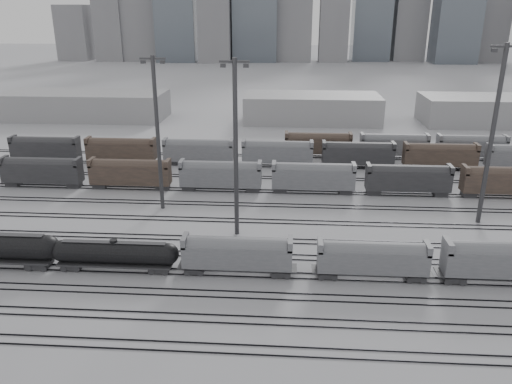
# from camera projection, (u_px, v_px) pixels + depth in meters

# --- Properties ---
(ground) EXTENTS (900.00, 900.00, 0.00)m
(ground) POSITION_uv_depth(u_px,v_px,m) (258.00, 279.00, 62.35)
(ground) COLOR silver
(ground) RESTS_ON ground
(tracks) EXTENTS (220.00, 71.50, 0.16)m
(tracks) POSITION_uv_depth(u_px,v_px,m) (265.00, 222.00, 78.73)
(tracks) COLOR black
(tracks) RESTS_ON ground
(tank_car_b) EXTENTS (16.61, 2.77, 4.11)m
(tank_car_b) POSITION_uv_depth(u_px,v_px,m) (115.00, 253.00, 63.67)
(tank_car_b) COLOR #27272A
(tank_car_b) RESTS_ON ground
(hopper_car_a) EXTENTS (13.83, 2.75, 4.94)m
(hopper_car_a) POSITION_uv_depth(u_px,v_px,m) (237.00, 252.00, 62.42)
(hopper_car_a) COLOR #27272A
(hopper_car_a) RESTS_ON ground
(hopper_car_b) EXTENTS (13.61, 2.70, 4.87)m
(hopper_car_b) POSITION_uv_depth(u_px,v_px,m) (373.00, 257.00, 61.35)
(hopper_car_b) COLOR #27272A
(hopper_car_b) RESTS_ON ground
(hopper_car_c) EXTENTS (15.02, 2.98, 5.37)m
(hopper_car_c) POSITION_uv_depth(u_px,v_px,m) (507.00, 259.00, 60.22)
(hopper_car_c) COLOR #27272A
(hopper_car_c) RESTS_ON ground
(light_mast_b) EXTENTS (4.02, 0.64, 25.15)m
(light_mast_b) POSITION_uv_depth(u_px,v_px,m) (158.00, 131.00, 80.06)
(light_mast_b) COLOR #39393C
(light_mast_b) RESTS_ON ground
(light_mast_c) EXTENTS (4.11, 0.66, 25.68)m
(light_mast_c) POSITION_uv_depth(u_px,v_px,m) (236.00, 146.00, 70.29)
(light_mast_c) COLOR #39393C
(light_mast_c) RESTS_ON ground
(light_mast_d) EXTENTS (4.38, 0.70, 27.39)m
(light_mast_d) POSITION_uv_depth(u_px,v_px,m) (493.00, 132.00, 74.04)
(light_mast_d) COLOR #39393C
(light_mast_d) RESTS_ON ground
(bg_string_near) EXTENTS (151.00, 3.00, 5.60)m
(bg_string_near) POSITION_uv_depth(u_px,v_px,m) (313.00, 178.00, 90.87)
(bg_string_near) COLOR slate
(bg_string_near) RESTS_ON ground
(bg_string_mid) EXTENTS (151.00, 3.00, 5.60)m
(bg_string_mid) POSITION_uv_depth(u_px,v_px,m) (358.00, 155.00, 105.22)
(bg_string_mid) COLOR #27272A
(bg_string_mid) RESTS_ON ground
(bg_string_far) EXTENTS (66.00, 3.00, 5.60)m
(bg_string_far) POSITION_uv_depth(u_px,v_px,m) (432.00, 147.00, 111.59)
(bg_string_far) COLOR brown
(bg_string_far) RESTS_ON ground
(warehouse_left) EXTENTS (50.00, 18.00, 8.00)m
(warehouse_left) POSITION_uv_depth(u_px,v_px,m) (84.00, 105.00, 153.88)
(warehouse_left) COLOR #9C9C9E
(warehouse_left) RESTS_ON ground
(warehouse_mid) EXTENTS (40.00, 18.00, 8.00)m
(warehouse_mid) POSITION_uv_depth(u_px,v_px,m) (312.00, 108.00, 149.37)
(warehouse_mid) COLOR #9C9C9E
(warehouse_mid) RESTS_ON ground
(warehouse_right) EXTENTS (35.00, 18.00, 8.00)m
(warehouse_right) POSITION_uv_depth(u_px,v_px,m) (483.00, 110.00, 146.14)
(warehouse_right) COLOR #9C9C9E
(warehouse_right) RESTS_ON ground
(skyline) EXTENTS (316.00, 22.40, 95.00)m
(skyline) POSITION_uv_depth(u_px,v_px,m) (304.00, 5.00, 312.14)
(skyline) COLOR gray
(skyline) RESTS_ON ground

